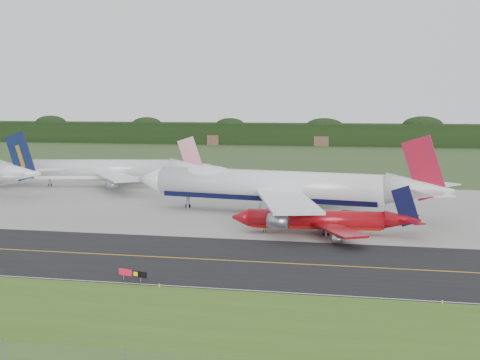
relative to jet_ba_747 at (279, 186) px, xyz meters
The scene contains 14 objects.
ground 41.03m from the jet_ba_747, 99.67° to the right, with size 600.00×600.00×0.00m, color #344D24.
grass_verge 75.56m from the jet_ba_747, 95.19° to the right, with size 400.00×30.00×0.01m, color #3D5F1C.
taxiway 44.94m from the jet_ba_747, 98.80° to the right, with size 400.00×32.00×0.02m, color black.
apron 14.29m from the jet_ba_747, 121.78° to the left, with size 400.00×78.00×0.01m, color gray.
taxiway_centreline 44.94m from the jet_ba_747, 98.80° to the right, with size 400.00×0.40×0.00m, color gold.
taxiway_edge_line 60.20m from the jet_ba_747, 96.53° to the right, with size 400.00×0.25×0.00m, color silver.
perimeter_fence 88.41m from the jet_ba_747, 94.43° to the right, with size 320.00×0.10×320.00m.
horizon_treeline 233.86m from the jet_ba_747, 91.67° to the left, with size 700.00×25.00×12.00m.
jet_ba_747 is the anchor object (origin of this frame).
jet_red_737 23.53m from the jet_ba_747, 59.69° to the right, with size 34.77×28.31×9.39m.
jet_star_tail 65.19m from the jet_ba_747, 145.97° to the left, with size 55.16×45.55×14.59m.
taxiway_sign 59.63m from the jet_ba_747, 101.17° to the right, with size 4.46×1.39×1.53m.
edge_marker_center 61.18m from the jet_ba_747, 96.53° to the right, with size 0.16×0.16×0.50m, color yellow.
edge_marker_right 67.37m from the jet_ba_747, 64.34° to the right, with size 0.16×0.16×0.50m, color yellow.
Camera 1 is at (28.00, -102.47, 24.48)m, focal length 50.00 mm.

